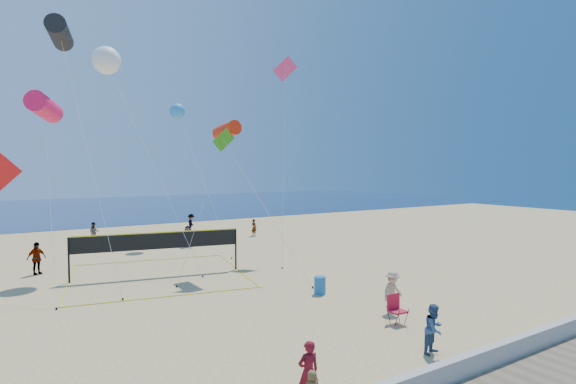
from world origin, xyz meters
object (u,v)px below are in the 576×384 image
woman (308,372)px  camp_chair (396,307)px  volleyball_net (158,246)px  trash_barrel (320,285)px

woman → camp_chair: woman is taller
woman → camp_chair: bearing=-147.5°
woman → camp_chair: size_ratio=1.29×
camp_chair → volleyball_net: volleyball_net is taller
trash_barrel → volleyball_net: 9.58m
trash_barrel → volleyball_net: size_ratio=0.08×
woman → volleyball_net: 15.67m
camp_chair → trash_barrel: 4.85m
camp_chair → volleyball_net: (-5.52, 12.60, 1.04)m
woman → trash_barrel: woman is taller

